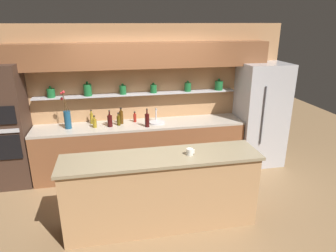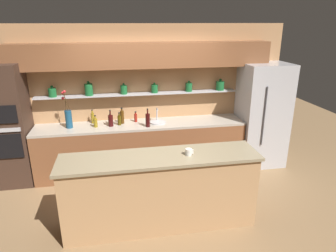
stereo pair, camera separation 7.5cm
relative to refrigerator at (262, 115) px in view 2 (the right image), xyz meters
The scene contains 17 objects.
ground_plane 2.67m from the refrigerator, 151.19° to the right, with size 12.00×12.00×0.00m, color olive.
back_wall_unit 2.28m from the refrigerator, behind, with size 5.20×0.44×2.60m.
back_counter_unit 2.33m from the refrigerator, behind, with size 3.67×0.62×0.92m.
island_counter 2.72m from the refrigerator, 144.42° to the right, with size 2.56×0.61×1.02m.
refrigerator is the anchor object (origin of this frame).
oven_tower 4.46m from the refrigerator, behind, with size 0.65×0.64×2.03m.
flower_vase 3.50m from the refrigerator, behind, with size 0.14×0.14×0.66m.
sink_fixture 1.97m from the refrigerator, behind, with size 0.28×0.28×0.25m.
bottle_sauce_0 2.36m from the refrigerator, behind, with size 0.05×0.05×0.19m.
bottle_wine_1 2.18m from the refrigerator, behind, with size 0.08×0.08×0.32m.
bottle_oil_2 2.65m from the refrigerator, behind, with size 0.06×0.06×0.23m.
bottle_spirit_3 2.60m from the refrigerator, behind, with size 0.07×0.07×0.29m.
bottle_sauce_4 2.81m from the refrigerator, behind, with size 0.05×0.05×0.19m.
bottle_oil_5 3.05m from the refrigerator, behind, with size 0.07×0.07×0.21m.
bottle_oil_6 3.12m from the refrigerator, behind, with size 0.06×0.06×0.25m.
bottle_wine_7 2.80m from the refrigerator, behind, with size 0.08×0.08×0.29m.
coffee_mug 2.42m from the refrigerator, 138.71° to the right, with size 0.11×0.09×0.09m.
Camera 2 is at (-0.51, -3.77, 2.63)m, focal length 32.00 mm.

